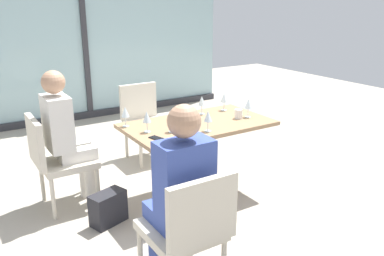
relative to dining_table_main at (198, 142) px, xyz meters
name	(u,v)px	position (x,y,z in m)	size (l,w,h in m)	color
ground_plane	(197,193)	(0.00, 0.00, -0.54)	(12.00, 12.00, 0.00)	#A89E8E
window_wall_backdrop	(84,41)	(0.00, 3.20, 0.67)	(4.80, 0.10, 2.70)	#96B7BC
dining_table_main	(198,142)	(0.00, 0.00, 0.00)	(1.36, 0.76, 0.73)	#997551
chair_front_left	(189,226)	(-0.81, -1.15, -0.04)	(0.46, 0.50, 0.87)	beige
chair_far_left	(55,157)	(-1.21, 0.45, -0.04)	(0.50, 0.46, 0.87)	beige
chair_near_window	(144,117)	(0.00, 1.15, -0.04)	(0.46, 0.51, 0.87)	beige
person_front_left	(180,190)	(-0.81, -1.04, 0.16)	(0.34, 0.39, 1.26)	#384C9E
person_far_left	(66,133)	(-1.10, 0.45, 0.16)	(0.39, 0.34, 1.26)	silver
wine_glass_0	(147,117)	(-0.52, 0.00, 0.32)	(0.07, 0.07, 0.18)	silver
wine_glass_1	(208,117)	(-0.07, -0.26, 0.32)	(0.07, 0.07, 0.18)	silver
wine_glass_2	(248,104)	(0.51, -0.11, 0.32)	(0.07, 0.07, 0.18)	silver
wine_glass_3	(125,112)	(-0.61, 0.25, 0.32)	(0.07, 0.07, 0.18)	silver
wine_glass_4	(224,98)	(0.46, 0.22, 0.32)	(0.07, 0.07, 0.18)	silver
wine_glass_5	(202,101)	(0.19, 0.22, 0.32)	(0.07, 0.07, 0.18)	silver
wine_glass_6	(172,117)	(-0.34, -0.11, 0.32)	(0.07, 0.07, 0.18)	silver
coffee_cup	(238,114)	(0.41, -0.09, 0.24)	(0.08, 0.08, 0.09)	white
cell_phone_on_table	(157,138)	(-0.53, -0.20, 0.20)	(0.07, 0.14, 0.01)	black
handbag_1	(108,208)	(-0.94, -0.05, -0.40)	(0.30, 0.16, 0.28)	#232328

